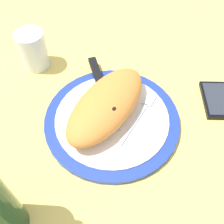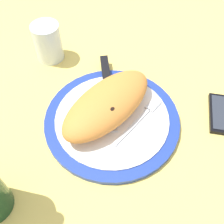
% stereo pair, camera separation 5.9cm
% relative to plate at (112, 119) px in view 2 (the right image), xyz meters
% --- Properties ---
extents(ground_plane, '(1.50, 1.50, 0.03)m').
position_rel_plate_xyz_m(ground_plane, '(0.00, 0.00, -0.02)').
color(ground_plane, '#EACC60').
extents(plate, '(0.31, 0.31, 0.02)m').
position_rel_plate_xyz_m(plate, '(0.00, 0.00, 0.00)').
color(plate, '#233D99').
rests_on(plate, ground_plane).
extents(calzone, '(0.26, 0.16, 0.06)m').
position_rel_plate_xyz_m(calzone, '(0.01, 0.02, 0.04)').
color(calzone, orange).
rests_on(calzone, plate).
extents(fork, '(0.16, 0.04, 0.00)m').
position_rel_plate_xyz_m(fork, '(0.03, -0.06, 0.01)').
color(fork, silver).
rests_on(fork, plate).
extents(knife, '(0.20, 0.15, 0.01)m').
position_rel_plate_xyz_m(knife, '(0.09, 0.07, 0.01)').
color(knife, silver).
rests_on(knife, plate).
extents(smartphone, '(0.13, 0.10, 0.01)m').
position_rel_plate_xyz_m(smartphone, '(0.15, -0.21, -0.00)').
color(smartphone, black).
rests_on(smartphone, ground_plane).
extents(water_glass, '(0.07, 0.07, 0.10)m').
position_rel_plate_xyz_m(water_glass, '(0.10, 0.26, 0.04)').
color(water_glass, silver).
rests_on(water_glass, ground_plane).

